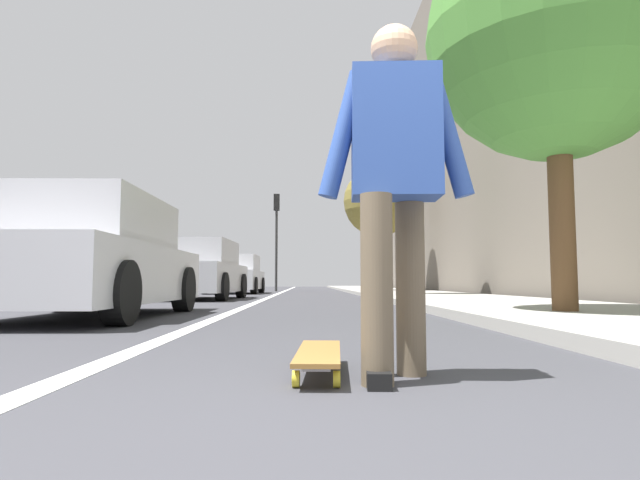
# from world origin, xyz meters

# --- Properties ---
(ground_plane) EXTENTS (80.00, 80.00, 0.00)m
(ground_plane) POSITION_xyz_m (10.00, 0.00, 0.00)
(ground_plane) COLOR #38383D
(lane_stripe_white) EXTENTS (52.00, 0.16, 0.01)m
(lane_stripe_white) POSITION_xyz_m (20.00, 1.22, 0.00)
(lane_stripe_white) COLOR silver
(lane_stripe_white) RESTS_ON ground
(sidewalk_curb) EXTENTS (52.00, 3.20, 0.12)m
(sidewalk_curb) POSITION_xyz_m (18.00, -3.15, 0.06)
(sidewalk_curb) COLOR #9E9B93
(sidewalk_curb) RESTS_ON ground
(building_facade) EXTENTS (40.00, 1.20, 12.99)m
(building_facade) POSITION_xyz_m (22.00, -5.58, 6.49)
(building_facade) COLOR #6C6459
(building_facade) RESTS_ON ground
(skateboard) EXTENTS (0.85, 0.25, 0.11)m
(skateboard) POSITION_xyz_m (1.48, 0.07, 0.09)
(skateboard) COLOR yellow
(skateboard) RESTS_ON ground
(skater_person) EXTENTS (0.45, 0.72, 1.64)m
(skater_person) POSITION_xyz_m (1.34, -0.27, 0.94)
(skater_person) COLOR brown
(skater_person) RESTS_ON ground
(parked_car_near) EXTENTS (4.19, 2.03, 1.49)m
(parked_car_near) POSITION_xyz_m (5.55, 2.87, 0.72)
(parked_car_near) COLOR silver
(parked_car_near) RESTS_ON ground
(parked_car_mid) EXTENTS (4.20, 2.01, 1.49)m
(parked_car_mid) POSITION_xyz_m (12.41, 2.85, 0.72)
(parked_car_mid) COLOR #B7B7BC
(parked_car_mid) RESTS_ON ground
(parked_car_far) EXTENTS (4.04, 2.06, 1.47)m
(parked_car_far) POSITION_xyz_m (19.34, 2.93, 0.70)
(parked_car_far) COLOR silver
(parked_car_far) RESTS_ON ground
(traffic_light) EXTENTS (0.33, 0.28, 4.70)m
(traffic_light) POSITION_xyz_m (24.26, 1.62, 3.22)
(traffic_light) COLOR #2D2D2D
(traffic_light) RESTS_ON ground
(street_tree_near) EXTENTS (2.97, 2.97, 4.82)m
(street_tree_near) POSITION_xyz_m (4.79, -2.75, 3.32)
(street_tree_near) COLOR brown
(street_tree_near) RESTS_ON ground
(street_tree_mid) EXTENTS (1.89, 1.89, 4.59)m
(street_tree_mid) POSITION_xyz_m (13.43, -2.75, 3.57)
(street_tree_mid) COLOR brown
(street_tree_mid) RESTS_ON ground
(street_tree_far) EXTENTS (2.84, 2.84, 5.11)m
(street_tree_far) POSITION_xyz_m (19.93, -2.75, 3.67)
(street_tree_far) COLOR brown
(street_tree_far) RESTS_ON ground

